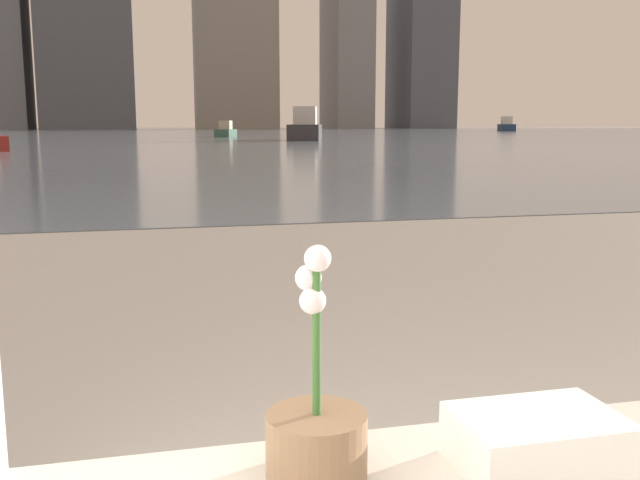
# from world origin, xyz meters

# --- Properties ---
(potted_orchid) EXTENTS (0.15, 0.15, 0.33)m
(potted_orchid) POSITION_xyz_m (-0.44, 0.95, 0.58)
(potted_orchid) COLOR #8C6B4C
(potted_orchid) RESTS_ON bathtub
(towel_stack) EXTENTS (0.24, 0.16, 0.08)m
(towel_stack) POSITION_xyz_m (-0.12, 0.90, 0.56)
(towel_stack) COLOR white
(towel_stack) RESTS_ON bathtub
(harbor_water) EXTENTS (180.00, 110.00, 0.01)m
(harbor_water) POSITION_xyz_m (0.00, 62.00, 0.01)
(harbor_water) COLOR slate
(harbor_water) RESTS_ON ground_plane
(harbor_boat_0) EXTENTS (3.14, 4.92, 1.75)m
(harbor_boat_0) POSITION_xyz_m (42.07, 79.02, 0.63)
(harbor_boat_0) COLOR navy
(harbor_boat_0) RESTS_ON harbor_water
(harbor_boat_2) EXTENTS (1.94, 3.23, 1.15)m
(harbor_boat_2) POSITION_xyz_m (5.11, 51.25, 0.41)
(harbor_boat_2) COLOR #335647
(harbor_boat_2) RESTS_ON harbor_water
(harbor_boat_3) EXTENTS (3.10, 5.40, 1.92)m
(harbor_boat_3) POSITION_xyz_m (8.55, 40.86, 0.68)
(harbor_boat_3) COLOR #2D2D33
(harbor_boat_3) RESTS_ON harbor_water
(skyline_tower_3) EXTENTS (13.17, 6.41, 34.41)m
(skyline_tower_3) POSITION_xyz_m (14.49, 118.00, 17.20)
(skyline_tower_3) COLOR gray
(skyline_tower_3) RESTS_ON ground_plane
(skyline_tower_5) EXTENTS (8.29, 13.00, 28.46)m
(skyline_tower_5) POSITION_xyz_m (46.39, 118.00, 14.23)
(skyline_tower_5) COLOR #4C515B
(skyline_tower_5) RESTS_ON ground_plane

